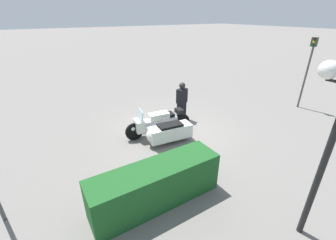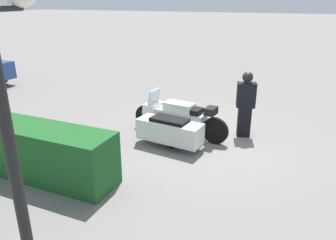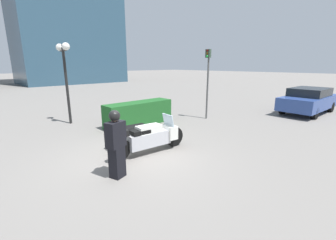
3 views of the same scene
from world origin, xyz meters
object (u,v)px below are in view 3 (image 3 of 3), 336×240
Objects in this scene: officer_rider at (116,143)px; police_motorcycle at (144,136)px; hedge_bush_curbside at (139,113)px; traffic_light_near at (208,74)px; twin_lamp_post at (64,63)px; parked_car_background at (308,100)px.

police_motorcycle is at bearing -73.93° from officer_rider.
traffic_light_near is (3.27, -1.38, 1.74)m from hedge_bush_curbside.
twin_lamp_post is (1.10, 6.17, 1.88)m from officer_rider.
traffic_light_near is (5.54, -3.81, -0.52)m from twin_lamp_post.
parked_car_background is at bearing -3.99° from police_motorcycle.
traffic_light_near is at bearing -34.50° from twin_lamp_post.
hedge_bush_curbside is 0.74× the size of parked_car_background.
parked_car_background is at bearing -27.76° from hedge_bush_curbside.
hedge_bush_curbside is 9.76m from parked_car_background.
police_motorcycle is 5.48m from traffic_light_near.
twin_lamp_post reaches higher than parked_car_background.
officer_rider reaches higher than police_motorcycle.
traffic_light_near reaches higher than parked_car_background.
officer_rider is at bearing 18.94° from traffic_light_near.
traffic_light_near is 6.41m from parked_car_background.
traffic_light_near reaches higher than hedge_bush_curbside.
parked_car_background is (8.63, -4.54, 0.23)m from hedge_bush_curbside.
officer_rider is 6.54m from twin_lamp_post.
twin_lamp_post is 13.10m from parked_car_background.
officer_rider is 12.04m from parked_car_background.
hedge_bush_curbside is 4.02m from twin_lamp_post.
parked_car_background reaches higher than police_motorcycle.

